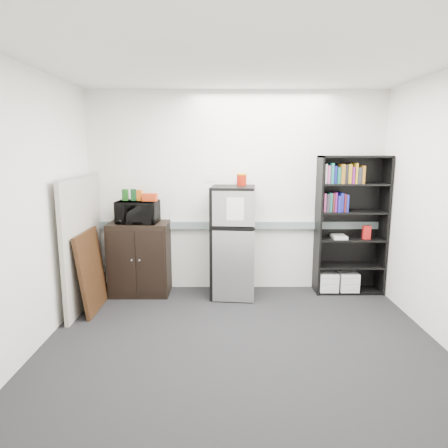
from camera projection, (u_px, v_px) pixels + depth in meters
name	position (u px, v px, depth m)	size (l,w,h in m)	color
floor	(241.00, 346.00, 3.97)	(4.00, 4.00, 0.00)	black
wall_back	(236.00, 192.00, 5.44)	(4.00, 0.02, 2.70)	white
wall_left	(28.00, 212.00, 3.71)	(0.02, 3.50, 2.70)	white
ceiling	(244.00, 59.00, 3.47)	(4.00, 3.50, 0.02)	white
electrical_raceway	(236.00, 225.00, 5.49)	(3.92, 0.05, 0.10)	gray
wall_note	(211.00, 178.00, 5.40)	(0.14, 0.00, 0.10)	white
bookshelf	(349.00, 222.00, 5.33)	(0.90, 0.34, 1.85)	black
cubicle_partition	(83.00, 242.00, 4.87)	(0.06, 1.30, 1.62)	#9F988D
cabinet	(140.00, 258.00, 5.35)	(0.78, 0.52, 0.98)	black
microwave	(138.00, 212.00, 5.22)	(0.52, 0.35, 0.29)	black
snack_box_a	(125.00, 195.00, 5.21)	(0.07, 0.05, 0.15)	#185017
snack_box_b	(133.00, 195.00, 5.21)	(0.07, 0.05, 0.15)	#0B3314
snack_box_c	(140.00, 195.00, 5.21)	(0.07, 0.05, 0.14)	orange
snack_bag	(150.00, 197.00, 5.17)	(0.18, 0.10, 0.10)	red
refrigerator	(233.00, 242.00, 5.23)	(0.60, 0.63, 1.46)	black
coffee_can	(242.00, 179.00, 5.21)	(0.13, 0.13, 0.18)	#9B1707
framed_poster	(92.00, 271.00, 4.81)	(0.16, 0.75, 0.97)	black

